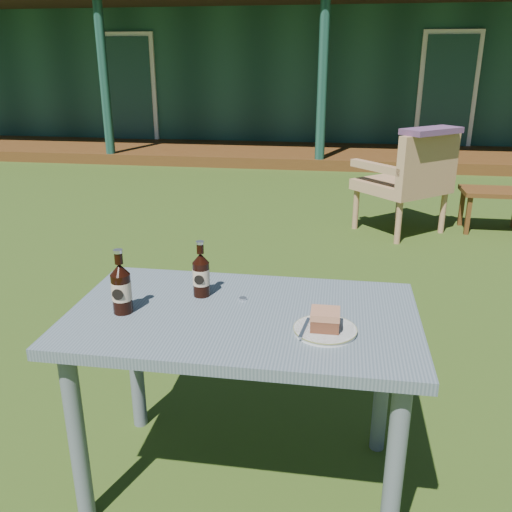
% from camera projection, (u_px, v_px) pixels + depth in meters
% --- Properties ---
extents(ground, '(80.00, 80.00, 0.00)m').
position_uv_depth(ground, '(286.00, 306.00, 3.60)').
color(ground, '#334916').
extents(pavilion, '(15.80, 8.30, 3.45)m').
position_uv_depth(pavilion, '(331.00, 56.00, 11.77)').
color(pavilion, '#173E32').
rests_on(pavilion, ground).
extents(cafe_table, '(1.20, 0.70, 0.72)m').
position_uv_depth(cafe_table, '(243.00, 339.00, 1.90)').
color(cafe_table, slate).
rests_on(cafe_table, ground).
extents(plate, '(0.20, 0.20, 0.01)m').
position_uv_depth(plate, '(325.00, 330.00, 1.73)').
color(plate, silver).
rests_on(plate, cafe_table).
extents(cake_slice, '(0.09, 0.09, 0.06)m').
position_uv_depth(cake_slice, '(325.00, 319.00, 1.72)').
color(cake_slice, '#582E1C').
rests_on(cake_slice, plate).
extents(fork, '(0.03, 0.14, 0.00)m').
position_uv_depth(fork, '(305.00, 328.00, 1.73)').
color(fork, silver).
rests_on(fork, plate).
extents(cola_bottle_near, '(0.06, 0.06, 0.21)m').
position_uv_depth(cola_bottle_near, '(201.00, 274.00, 1.97)').
color(cola_bottle_near, black).
rests_on(cola_bottle_near, cafe_table).
extents(cola_bottle_far, '(0.07, 0.07, 0.23)m').
position_uv_depth(cola_bottle_far, '(121.00, 288.00, 1.84)').
color(cola_bottle_far, black).
rests_on(cola_bottle_far, cafe_table).
extents(bottle_cap, '(0.03, 0.03, 0.01)m').
position_uv_depth(bottle_cap, '(243.00, 299.00, 1.96)').
color(bottle_cap, silver).
rests_on(bottle_cap, cafe_table).
extents(armchair_left, '(0.96, 0.95, 0.94)m').
position_uv_depth(armchair_left, '(410.00, 177.00, 4.93)').
color(armchair_left, '#A97D54').
rests_on(armchair_left, ground).
extents(floral_throw, '(0.58, 0.55, 0.05)m').
position_uv_depth(floral_throw, '(432.00, 131.00, 4.63)').
color(floral_throw, '#5A385B').
rests_on(floral_throw, armchair_left).
extents(side_table, '(0.60, 0.40, 0.40)m').
position_uv_depth(side_table, '(495.00, 196.00, 5.06)').
color(side_table, '#512F13').
rests_on(side_table, ground).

